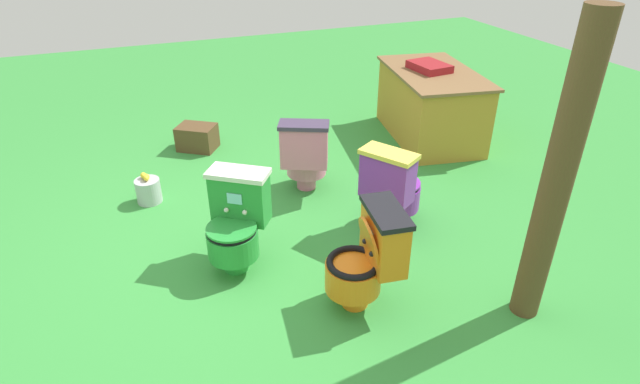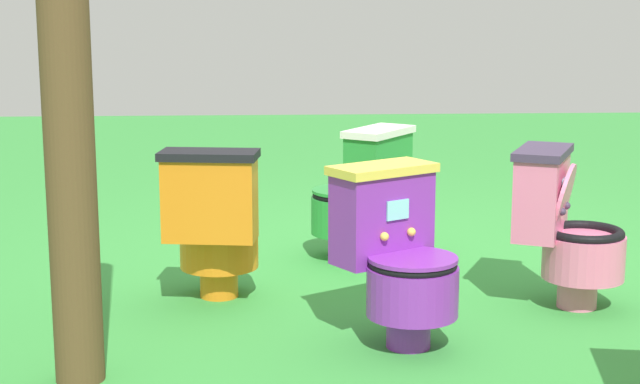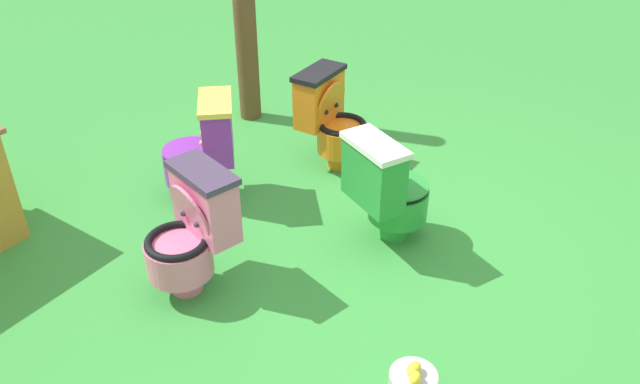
{
  "view_description": "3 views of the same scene",
  "coord_description": "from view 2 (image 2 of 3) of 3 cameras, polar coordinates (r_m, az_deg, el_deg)",
  "views": [
    {
      "loc": [
        3.29,
        -0.74,
        2.38
      ],
      "look_at": [
        0.02,
        0.56,
        0.36
      ],
      "focal_mm": 28.55,
      "sensor_mm": 36.0,
      "label": 1
    },
    {
      "loc": [
        0.72,
        5.03,
        1.39
      ],
      "look_at": [
        0.48,
        0.68,
        0.54
      ],
      "focal_mm": 56.06,
      "sensor_mm": 36.0,
      "label": 2
    },
    {
      "loc": [
        -2.92,
        -1.12,
        2.45
      ],
      "look_at": [
        0.08,
        0.22,
        0.33
      ],
      "focal_mm": 35.79,
      "sensor_mm": 36.0,
      "label": 3
    }
  ],
  "objects": [
    {
      "name": "wooden_post",
      "position": [
        3.64,
        -14.18,
        4.13
      ],
      "size": [
        0.18,
        0.18,
        1.95
      ],
      "primitive_type": "cylinder",
      "color": "brown",
      "rests_on": "ground"
    },
    {
      "name": "toilet_pink",
      "position": [
        4.67,
        13.75,
        -1.91
      ],
      "size": [
        0.62,
        0.57,
        0.73
      ],
      "rotation": [
        0.0,
        0.0,
        1.14
      ],
      "color": "pink",
      "rests_on": "ground"
    },
    {
      "name": "toilet_orange",
      "position": [
        4.62,
        -6.02,
        -1.77
      ],
      "size": [
        0.47,
        0.54,
        0.73
      ],
      "rotation": [
        0.0,
        0.0,
        3.0
      ],
      "color": "orange",
      "rests_on": "ground"
    },
    {
      "name": "lemon_bucket",
      "position": [
        6.11,
        12.93,
        -1.3
      ],
      "size": [
        0.22,
        0.22,
        0.28
      ],
      "color": "#B7B7BF",
      "rests_on": "ground"
    },
    {
      "name": "toilet_green",
      "position": [
        5.32,
        2.3,
        -0.07
      ],
      "size": [
        0.63,
        0.61,
        0.73
      ],
      "rotation": [
        0.0,
        0.0,
        4.1
      ],
      "color": "green",
      "rests_on": "ground"
    },
    {
      "name": "ground",
      "position": [
        5.26,
        4.78,
        -4.35
      ],
      "size": [
        14.0,
        14.0,
        0.0
      ],
      "primitive_type": "plane",
      "color": "green"
    },
    {
      "name": "toilet_purple",
      "position": [
        4.06,
        4.5,
        -3.6
      ],
      "size": [
        0.6,
        0.63,
        0.73
      ],
      "rotation": [
        0.0,
        0.0,
        0.55
      ],
      "color": "purple",
      "rests_on": "ground"
    }
  ]
}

